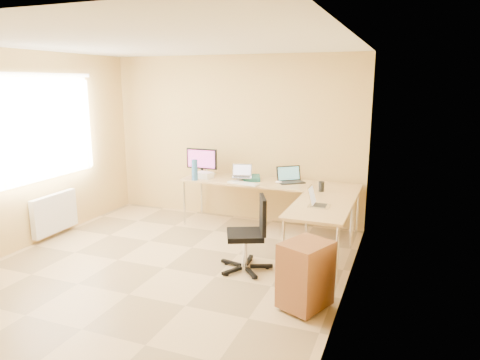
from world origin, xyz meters
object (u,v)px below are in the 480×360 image
at_px(water_bottle, 195,170).
at_px(laptop_return, 319,198).
at_px(laptop_center, 242,171).
at_px(office_chair, 245,230).
at_px(laptop_black, 291,175).
at_px(keyboard, 243,183).
at_px(cabinet, 306,274).
at_px(desk_return, 320,234).
at_px(monitor, 202,162).
at_px(desk_main, 269,205).
at_px(mug, 209,174).
at_px(desk_fan, 206,165).

distance_m(water_bottle, laptop_return, 2.18).
bearing_deg(laptop_center, office_chair, -84.59).
bearing_deg(water_bottle, laptop_black, 14.49).
xyz_separation_m(laptop_black, keyboard, (-0.62, -0.34, -0.11)).
height_order(laptop_return, cabinet, laptop_return).
relative_size(desk_return, monitor, 2.55).
relative_size(desk_main, mug, 30.92).
relative_size(desk_return, laptop_center, 4.40).
bearing_deg(laptop_return, desk_fan, 58.08).
bearing_deg(desk_fan, laptop_black, -9.05).
bearing_deg(keyboard, desk_return, -17.96).
distance_m(laptop_center, cabinet, 2.59).
bearing_deg(desk_return, office_chair, -145.58).
bearing_deg(desk_main, water_bottle, -164.69).
bearing_deg(desk_main, laptop_return, -47.53).
distance_m(monitor, desk_fan, 0.18).
xyz_separation_m(mug, cabinet, (2.06, -2.18, -0.41)).
height_order(laptop_center, cabinet, laptop_center).
distance_m(desk_return, monitor, 2.41).
height_order(mug, desk_fan, desk_fan).
distance_m(laptop_black, office_chair, 1.64).
xyz_separation_m(desk_main, monitor, (-1.13, 0.03, 0.58)).
height_order(mug, cabinet, mug).
bearing_deg(desk_return, keyboard, 150.57).
height_order(laptop_black, mug, laptop_black).
bearing_deg(laptop_black, desk_main, 153.34).
distance_m(laptop_center, keyboard, 0.24).
distance_m(desk_main, laptop_center, 0.66).
xyz_separation_m(mug, desk_fan, (-0.13, 0.20, 0.10)).
bearing_deg(laptop_return, cabinet, -175.62).
xyz_separation_m(laptop_center, office_chair, (0.59, -1.43, -0.38)).
bearing_deg(mug, desk_main, 0.23).
bearing_deg(laptop_black, mug, 144.75).
bearing_deg(laptop_center, monitor, 152.20).
bearing_deg(laptop_center, water_bottle, 178.65).
bearing_deg(keyboard, office_chair, -56.90).
distance_m(keyboard, cabinet, 2.38).
distance_m(laptop_black, desk_fan, 1.45).
bearing_deg(desk_fan, laptop_return, -34.56).
bearing_deg(monitor, keyboard, -21.23).
xyz_separation_m(desk_main, laptop_center, (-0.40, -0.10, 0.52)).
distance_m(keyboard, office_chair, 1.38).
distance_m(desk_return, office_chair, 0.96).
height_order(mug, water_bottle, water_bottle).
distance_m(desk_main, desk_fan, 1.25).
xyz_separation_m(mug, laptop_return, (1.95, -1.04, 0.06)).
height_order(laptop_return, office_chair, office_chair).
distance_m(desk_fan, laptop_return, 2.43).
bearing_deg(desk_main, desk_return, -45.73).
relative_size(keyboard, water_bottle, 1.52).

